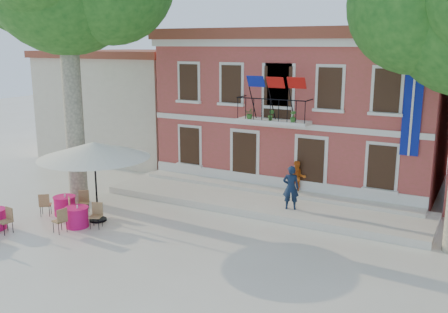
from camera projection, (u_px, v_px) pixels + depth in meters
ground at (164, 230)px, 18.60m from camera, size 90.00×90.00×0.00m
main_building at (308, 104)px, 25.41m from camera, size 13.50×9.59×7.50m
neighbor_west at (140, 101)px, 31.74m from camera, size 9.40×9.40×6.40m
terrace at (261, 202)px, 21.41m from camera, size 14.00×3.40×0.30m
patio_umbrella at (94, 150)px, 18.97m from camera, size 4.24×4.24×3.16m
pedestrian_navy at (291, 188)px, 19.88m from camera, size 0.76×0.62×1.79m
pedestrian_orange at (297, 178)px, 21.79m from camera, size 0.93×0.87×1.52m
cafe_table_3 at (65, 205)px, 20.20m from camera, size 1.79×1.48×0.95m
cafe_table_4 at (77, 216)px, 18.85m from camera, size 1.85×1.76×0.95m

